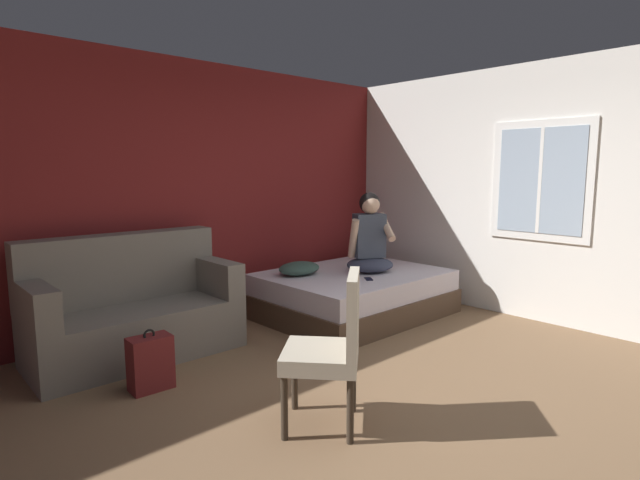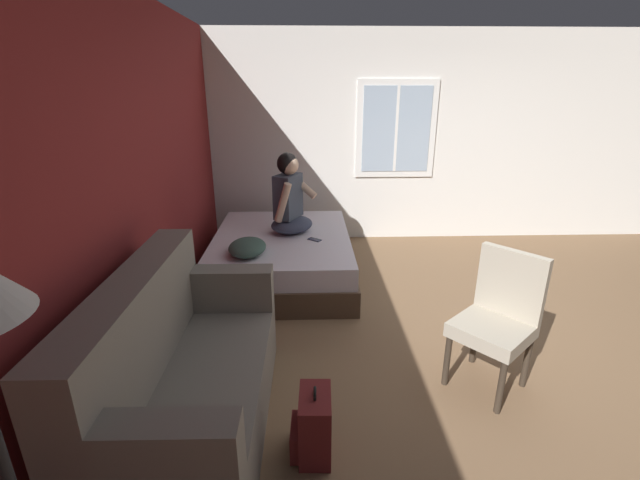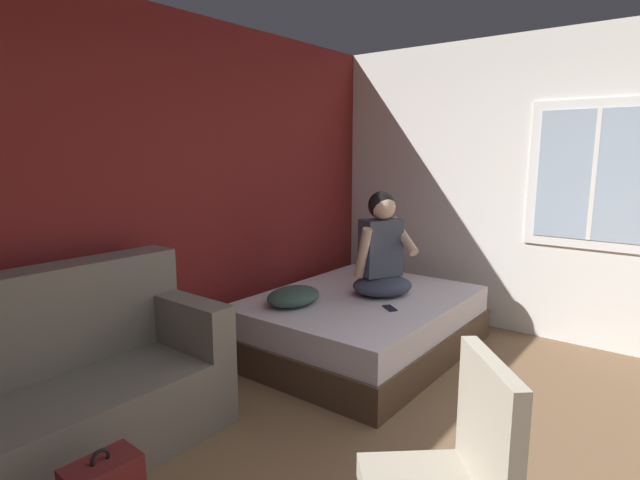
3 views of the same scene
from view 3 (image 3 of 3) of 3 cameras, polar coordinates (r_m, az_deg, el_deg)
The scene contains 7 objects.
wall_back_accent at distance 3.88m, azimuth -19.30°, elevation 4.64°, with size 10.16×0.16×2.70m, color maroon.
bed at distance 4.31m, azimuth 4.77°, elevation -9.51°, with size 1.96×1.51×0.48m.
couch at distance 3.17m, azimuth -27.53°, elevation -15.06°, with size 1.71×0.84×1.04m.
side_chair at distance 2.02m, azimuth 14.57°, elevation -25.01°, with size 0.65×0.65×0.98m.
person_seated at distance 4.23m, azimuth 7.07°, elevation -1.50°, with size 0.66×0.63×0.88m.
throw_pillow at distance 3.98m, azimuth -3.04°, elevation -6.42°, with size 0.48×0.36×0.14m, color #385147.
cell_phone at distance 3.93m, azimuth 7.98°, elevation -7.71°, with size 0.07×0.14×0.01m, color black.
Camera 3 is at (-2.11, -0.34, 1.68)m, focal length 28.00 mm.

